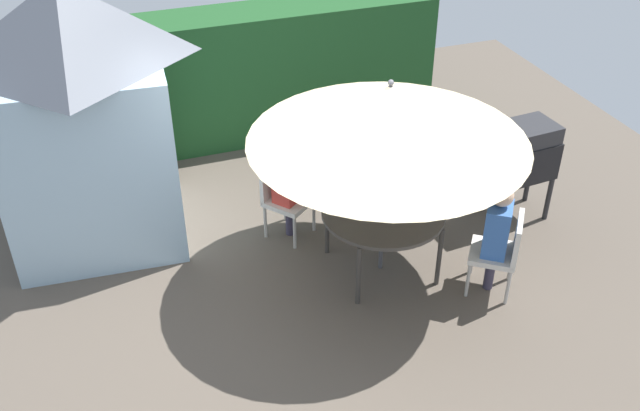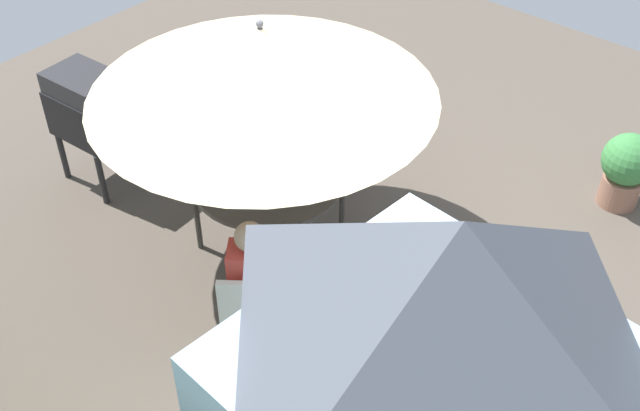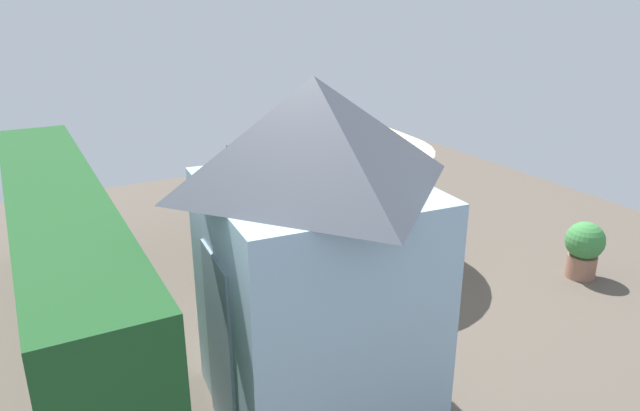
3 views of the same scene
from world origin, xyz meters
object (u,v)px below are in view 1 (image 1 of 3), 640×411
at_px(garden_shed, 82,116).
at_px(chair_far_side, 502,249).
at_px(chair_near_shed, 283,194).
at_px(person_in_red, 289,176).
at_px(person_in_blue, 497,227).
at_px(patio_umbrella, 389,114).
at_px(bbq_grill, 523,153).
at_px(patio_table, 383,215).

xyz_separation_m(garden_shed, chair_far_side, (3.74, -2.42, -0.98)).
height_order(chair_near_shed, person_in_red, person_in_red).
distance_m(person_in_red, person_in_blue, 2.31).
xyz_separation_m(garden_shed, chair_near_shed, (1.96, -0.69, -0.98)).
xyz_separation_m(chair_near_shed, person_in_blue, (1.71, -1.68, 0.26)).
height_order(patio_umbrella, chair_far_side, patio_umbrella).
bearing_deg(chair_near_shed, chair_far_side, -44.24).
xyz_separation_m(patio_umbrella, bbq_grill, (1.91, 0.40, -1.01)).
relative_size(garden_shed, person_in_red, 2.33).
bearing_deg(garden_shed, chair_far_side, -32.96).
bearing_deg(bbq_grill, chair_far_side, -128.88).
relative_size(chair_near_shed, person_in_red, 0.71).
distance_m(patio_umbrella, chair_near_shed, 1.84).
distance_m(patio_umbrella, bbq_grill, 2.20).
relative_size(garden_shed, patio_table, 2.29).
relative_size(patio_table, person_in_red, 1.02).
xyz_separation_m(chair_near_shed, person_in_red, (0.05, -0.07, 0.26)).
height_order(patio_umbrella, person_in_blue, patio_umbrella).
xyz_separation_m(bbq_grill, person_in_red, (-2.64, 0.53, -0.06)).
bearing_deg(garden_shed, person_in_blue, -32.89).
relative_size(patio_table, chair_far_side, 1.43).
height_order(garden_shed, patio_umbrella, garden_shed).
xyz_separation_m(garden_shed, patio_table, (2.74, -1.69, -0.81)).
relative_size(garden_shed, patio_umbrella, 1.07).
relative_size(chair_near_shed, person_in_blue, 0.71).
bearing_deg(person_in_blue, person_in_red, 135.76).
distance_m(patio_table, patio_umbrella, 1.17).
distance_m(garden_shed, bbq_grill, 4.87).
height_order(chair_near_shed, chair_far_side, same).
bearing_deg(chair_near_shed, bbq_grill, -12.40).
height_order(patio_table, person_in_blue, person_in_blue).
bearing_deg(chair_far_side, chair_near_shed, 135.76).
relative_size(garden_shed, chair_far_side, 3.27).
xyz_separation_m(chair_far_side, person_in_red, (-1.72, 1.66, 0.26)).
height_order(bbq_grill, person_in_blue, person_in_blue).
height_order(chair_far_side, person_in_red, person_in_red).
distance_m(patio_table, chair_near_shed, 1.28).
relative_size(chair_far_side, person_in_red, 0.71).
bearing_deg(patio_table, bbq_grill, 11.84).
bearing_deg(garden_shed, patio_umbrella, -31.59).
bearing_deg(chair_near_shed, patio_table, -51.80).
bearing_deg(bbq_grill, patio_umbrella, -168.16).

